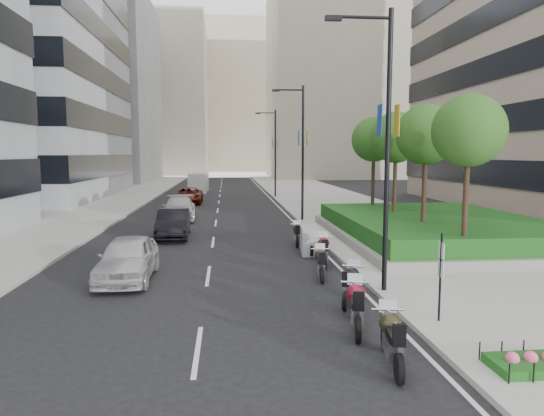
{
  "coord_description": "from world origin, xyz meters",
  "views": [
    {
      "loc": [
        -0.79,
        -13.98,
        4.57
      ],
      "look_at": [
        1.37,
        8.74,
        2.0
      ],
      "focal_mm": 32.0,
      "sensor_mm": 36.0,
      "label": 1
    }
  ],
  "objects": [
    {
      "name": "lamp_post_1",
      "position": [
        4.14,
        18.0,
        5.07
      ],
      "size": [
        2.34,
        0.45,
        9.0
      ],
      "color": "black",
      "rests_on": "ground"
    },
    {
      "name": "motorcycle_4",
      "position": [
        3.19,
        5.33,
        0.59
      ],
      "size": [
        0.74,
        2.21,
        1.1
      ],
      "rotation": [
        0.0,
        0.0,
        1.42
      ],
      "color": "black",
      "rests_on": "ground"
    },
    {
      "name": "building_cream_centre",
      "position": [
        2.0,
        120.0,
        19.0
      ],
      "size": [
        30.0,
        24.0,
        38.0
      ],
      "primitive_type": "cube",
      "color": "#B7AD93",
      "rests_on": "ground"
    },
    {
      "name": "motorcycle_1",
      "position": [
        2.54,
        -2.03,
        0.61
      ],
      "size": [
        0.79,
        2.29,
        1.15
      ],
      "rotation": [
        0.0,
        0.0,
        1.37
      ],
      "color": "black",
      "rests_on": "ground"
    },
    {
      "name": "ground",
      "position": [
        0.0,
        0.0,
        0.0
      ],
      "size": [
        160.0,
        160.0,
        0.0
      ],
      "primitive_type": "plane",
      "color": "black",
      "rests_on": "ground"
    },
    {
      "name": "motorcycle_5",
      "position": [
        3.03,
        7.68,
        0.62
      ],
      "size": [
        1.02,
        2.15,
        1.23
      ],
      "rotation": [
        0.0,
        0.0,
        1.47
      ],
      "color": "black",
      "rests_on": "ground"
    },
    {
      "name": "parking_sign",
      "position": [
        4.8,
        -2.0,
        1.46
      ],
      "size": [
        0.06,
        0.32,
        2.5
      ],
      "color": "black",
      "rests_on": "ground"
    },
    {
      "name": "car_a",
      "position": [
        -4.38,
        3.7,
        0.79
      ],
      "size": [
        1.91,
        4.67,
        1.59
      ],
      "primitive_type": "imported",
      "rotation": [
        0.0,
        0.0,
        0.01
      ],
      "color": "#B0B0B2",
      "rests_on": "ground"
    },
    {
      "name": "car_d",
      "position": [
        -4.23,
        30.85,
        0.73
      ],
      "size": [
        2.43,
        5.26,
        1.46
      ],
      "primitive_type": "imported",
      "rotation": [
        0.0,
        0.0,
        -0.0
      ],
      "color": "#62140B",
      "rests_on": "ground"
    },
    {
      "name": "lamp_post_2",
      "position": [
        4.14,
        36.0,
        5.07
      ],
      "size": [
        2.34,
        0.45,
        9.0
      ],
      "color": "black",
      "rests_on": "ground"
    },
    {
      "name": "building_cream_left",
      "position": [
        -18.0,
        100.0,
        17.0
      ],
      "size": [
        26.0,
        24.0,
        34.0
      ],
      "primitive_type": "cube",
      "color": "#B7AD93",
      "rests_on": "ground"
    },
    {
      "name": "flower_bed",
      "position": [
        5.6,
        -5.0,
        0.25
      ],
      "size": [
        2.0,
        1.0,
        0.2
      ],
      "primitive_type": "cube",
      "color": "#154313",
      "rests_on": "sidewalk_right"
    },
    {
      "name": "car_b",
      "position": [
        -3.68,
        12.59,
        0.78
      ],
      "size": [
        1.79,
        4.76,
        1.55
      ],
      "primitive_type": "imported",
      "rotation": [
        0.0,
        0.0,
        0.03
      ],
      "color": "black",
      "rests_on": "ground"
    },
    {
      "name": "tree_0",
      "position": [
        8.5,
        4.0,
        5.42
      ],
      "size": [
        2.8,
        2.8,
        6.3
      ],
      "color": "#332319",
      "rests_on": "planter"
    },
    {
      "name": "tree_1",
      "position": [
        8.5,
        8.0,
        5.42
      ],
      "size": [
        2.8,
        2.8,
        6.3
      ],
      "color": "#332319",
      "rests_on": "planter"
    },
    {
      "name": "building_grey_far",
      "position": [
        -24.0,
        70.0,
        15.0
      ],
      "size": [
        22.0,
        26.0,
        30.0
      ],
      "primitive_type": "cube",
      "color": "gray",
      "rests_on": "ground"
    },
    {
      "name": "tree_2",
      "position": [
        8.5,
        12.0,
        5.42
      ],
      "size": [
        2.8,
        2.8,
        6.3
      ],
      "color": "#332319",
      "rests_on": "planter"
    },
    {
      "name": "planter",
      "position": [
        10.0,
        10.0,
        0.35
      ],
      "size": [
        10.0,
        14.0,
        0.4
      ],
      "primitive_type": "cube",
      "color": "gray",
      "rests_on": "sidewalk_right"
    },
    {
      "name": "sidewalk_left",
      "position": [
        -12.0,
        30.0,
        0.07
      ],
      "size": [
        8.0,
        100.0,
        0.15
      ],
      "primitive_type": "cube",
      "color": "#9E9B93",
      "rests_on": "ground"
    },
    {
      "name": "building_cream_right",
      "position": [
        22.0,
        80.0,
        18.0
      ],
      "size": [
        28.0,
        24.0,
        36.0
      ],
      "primitive_type": "cube",
      "color": "#B7AD93",
      "rests_on": "ground"
    },
    {
      "name": "lane_edge",
      "position": [
        3.7,
        30.0,
        0.01
      ],
      "size": [
        0.12,
        100.0,
        0.01
      ],
      "primitive_type": "cube",
      "color": "silver",
      "rests_on": "ground"
    },
    {
      "name": "motorcycle_0",
      "position": [
        2.73,
        -4.22,
        0.59
      ],
      "size": [
        0.74,
        2.22,
        1.11
      ],
      "rotation": [
        0.0,
        0.0,
        1.42
      ],
      "color": "black",
      "rests_on": "ground"
    },
    {
      "name": "sidewalk_right",
      "position": [
        9.0,
        30.0,
        0.07
      ],
      "size": [
        10.0,
        100.0,
        0.15
      ],
      "primitive_type": "cube",
      "color": "#9E9B93",
      "rests_on": "ground"
    },
    {
      "name": "motorcycle_6",
      "position": [
        2.73,
        9.77,
        0.54
      ],
      "size": [
        0.68,
        2.03,
        1.01
      ],
      "rotation": [
        0.0,
        0.0,
        1.44
      ],
      "color": "black",
      "rests_on": "ground"
    },
    {
      "name": "motorcycle_3",
      "position": [
        2.65,
        3.24,
        0.55
      ],
      "size": [
        0.69,
        2.05,
        1.02
      ],
      "rotation": [
        0.0,
        0.0,
        1.44
      ],
      "color": "black",
      "rests_on": "ground"
    },
    {
      "name": "tree_3",
      "position": [
        8.5,
        16.0,
        5.42
      ],
      "size": [
        2.8,
        2.8,
        6.3
      ],
      "color": "#332319",
      "rests_on": "planter"
    },
    {
      "name": "lamp_post_0",
      "position": [
        4.14,
        1.0,
        5.07
      ],
      "size": [
        2.34,
        0.45,
        9.0
      ],
      "color": "black",
      "rests_on": "ground"
    },
    {
      "name": "delivery_van",
      "position": [
        -4.04,
        44.0,
        1.06
      ],
      "size": [
        2.21,
        5.45,
        2.26
      ],
      "rotation": [
        0.0,
        0.0,
        -0.03
      ],
      "color": "silver",
      "rests_on": "ground"
    },
    {
      "name": "lane_centre",
      "position": [
        -1.5,
        30.0,
        0.01
      ],
      "size": [
        0.12,
        100.0,
        0.01
      ],
      "primitive_type": "cube",
      "color": "silver",
      "rests_on": "ground"
    },
    {
      "name": "motorcycle_2",
      "position": [
        2.98,
        0.19,
        0.57
      ],
      "size": [
        1.05,
        2.0,
        1.07
      ],
      "rotation": [
        0.0,
        0.0,
        1.14
      ],
      "color": "black",
      "rests_on": "ground"
    },
    {
      "name": "hedge",
      "position": [
        10.0,
        10.0,
        0.95
      ],
      "size": [
        9.4,
        13.4,
        0.8
      ],
      "primitive_type": "cube",
      "color": "#154313",
      "rests_on": "planter"
    },
    {
      "name": "car_c",
      "position": [
        -4.08,
        19.98,
        0.79
      ],
      "size": [
        2.52,
        5.55,
        1.57
      ],
      "primitive_type": "imported",
      "rotation": [
        0.0,
        0.0,
        0.06
      ],
      "color": "#ACACAE",
      "rests_on": "ground"
    }
  ]
}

